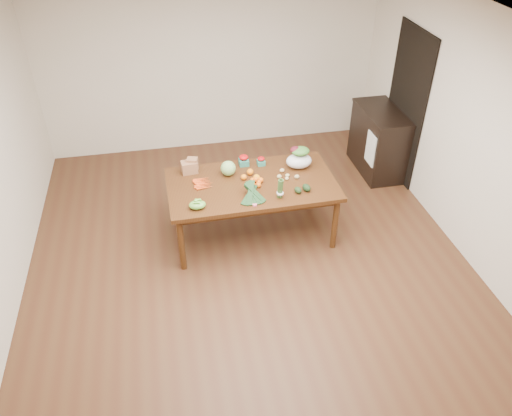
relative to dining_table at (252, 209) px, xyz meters
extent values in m
plane|color=#4E301B|center=(-0.14, -0.59, -0.38)|extent=(6.00, 6.00, 0.00)
cube|color=white|center=(-0.14, -0.59, 2.33)|extent=(5.00, 6.00, 0.02)
cube|color=silver|center=(-0.14, 2.41, 0.98)|extent=(5.00, 0.02, 2.70)
cube|color=silver|center=(2.36, -0.59, 0.98)|extent=(0.02, 6.00, 2.70)
cube|color=#42270F|center=(0.00, 0.00, 0.00)|extent=(1.96, 1.10, 0.75)
cube|color=black|center=(2.34, 1.01, 0.68)|extent=(0.02, 1.00, 2.10)
cube|color=black|center=(2.08, 1.13, 0.10)|extent=(0.52, 1.02, 0.94)
cube|color=white|center=(1.82, 0.81, 0.18)|extent=(0.02, 0.28, 0.45)
sphere|color=#81B468|center=(-0.24, 0.22, 0.46)|extent=(0.18, 0.18, 0.18)
sphere|color=#FFA30F|center=(-0.08, 0.08, 0.41)|extent=(0.07, 0.07, 0.07)
sphere|color=orange|center=(0.01, 0.17, 0.41)|extent=(0.08, 0.08, 0.08)
sphere|color=orange|center=(0.06, 0.03, 0.42)|extent=(0.08, 0.08, 0.08)
ellipsoid|color=#71B53D|center=(-0.67, -0.37, 0.42)|extent=(0.19, 0.14, 0.08)
ellipsoid|color=#CEC377|center=(0.34, 0.03, 0.40)|extent=(0.06, 0.05, 0.05)
ellipsoid|color=#DDCC7F|center=(0.41, -0.02, 0.39)|extent=(0.05, 0.04, 0.04)
ellipsoid|color=#CBBE75|center=(0.44, 0.04, 0.40)|extent=(0.05, 0.05, 0.04)
ellipsoid|color=tan|center=(0.40, 0.15, 0.40)|extent=(0.06, 0.05, 0.05)
ellipsoid|color=tan|center=(0.54, -0.02, 0.40)|extent=(0.06, 0.05, 0.05)
ellipsoid|color=black|center=(0.47, -0.31, 0.41)|extent=(0.10, 0.12, 0.07)
ellipsoid|color=black|center=(0.57, -0.29, 0.42)|extent=(0.11, 0.14, 0.08)
camera|label=1|loc=(-0.93, -4.77, 3.55)|focal=35.00mm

